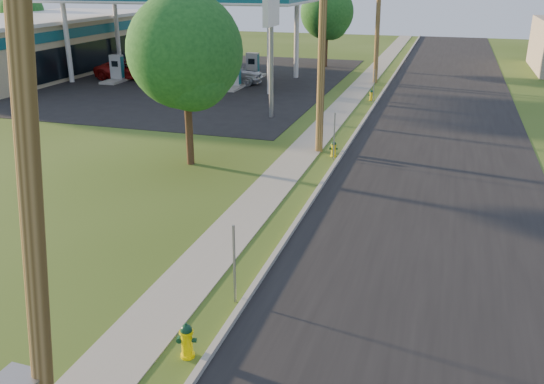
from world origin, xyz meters
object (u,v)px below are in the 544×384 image
object	(u,v)px
hydrant_near	(187,341)
car_silver	(230,73)
fuel_pump_se	(253,69)
tree_lot	(328,15)
fuel_pump_sw	(145,64)
tree_back	(22,14)
fuel_pump_nw	(117,71)
price_pylon	(271,14)
hydrant_mid	(334,149)
tree_verge	(187,56)
fuel_pump_ne	(234,78)
car_red	(130,69)
utility_pole_near	(29,177)
utility_pole_far	(378,13)
utility_pole_mid	(322,36)
hydrant_far	(371,95)

from	to	relation	value
hydrant_near	car_silver	size ratio (longest dim) A/B	0.17
fuel_pump_se	tree_lot	xyz separation A→B (m)	(4.06, 7.26, 3.51)
fuel_pump_sw	tree_back	bearing A→B (deg)	163.35
fuel_pump_nw	fuel_pump_sw	distance (m)	4.00
price_pylon	hydrant_mid	size ratio (longest dim) A/B	9.83
price_pylon	tree_verge	xyz separation A→B (m)	(-0.65, -8.88, -1.05)
fuel_pump_ne	car_red	distance (m)	8.79
utility_pole_near	utility_pole_far	xyz separation A→B (m)	(-0.00, 36.00, 0.00)
price_pylon	fuel_pump_nw	bearing A→B (deg)	151.82
hydrant_mid	fuel_pump_sw	bearing A→B (deg)	136.71
fuel_pump_ne	car_red	bearing A→B (deg)	171.89
utility_pole_mid	hydrant_far	size ratio (longest dim) A/B	14.84
price_pylon	car_red	distance (m)	16.93
tree_verge	utility_pole_mid	bearing A→B (deg)	36.59
fuel_pump_se	car_silver	xyz separation A→B (m)	(-0.85, -2.49, 0.07)
fuel_pump_sw	hydrant_mid	distance (m)	25.65
tree_back	car_silver	bearing A→B (deg)	-16.77
fuel_pump_se	fuel_pump_sw	bearing A→B (deg)	180.00
fuel_pump_nw	fuel_pump_ne	xyz separation A→B (m)	(9.00, 0.00, 0.00)
hydrant_near	car_red	world-z (taller)	car_red
hydrant_near	hydrant_mid	xyz separation A→B (m)	(0.11, 14.47, -0.05)
tree_lot	hydrant_near	distance (m)	39.88
utility_pole_mid	tree_verge	size ratio (longest dim) A/B	1.44
utility_pole_far	car_silver	distance (m)	11.10
car_silver	hydrant_far	bearing A→B (deg)	-109.98
fuel_pump_se	tree_verge	distance (m)	21.16
fuel_pump_nw	price_pylon	world-z (taller)	price_pylon
hydrant_near	hydrant_far	world-z (taller)	hydrant_near
fuel_pump_se	car_silver	world-z (taller)	fuel_pump_se
utility_pole_far	hydrant_near	bearing A→B (deg)	-88.86
hydrant_far	car_silver	xyz separation A→B (m)	(-10.42, 2.88, 0.47)
fuel_pump_nw	car_red	bearing A→B (deg)	76.48
utility_pole_near	fuel_pump_nw	bearing A→B (deg)	120.00
fuel_pump_se	hydrant_mid	bearing A→B (deg)	-61.20
fuel_pump_nw	car_red	xyz separation A→B (m)	(0.30, 1.24, -0.02)
fuel_pump_se	utility_pole_near	bearing A→B (deg)	-75.73
utility_pole_near	hydrant_near	size ratio (longest dim) A/B	11.96
tree_verge	tree_back	size ratio (longest dim) A/B	1.11
utility_pole_near	hydrant_near	distance (m)	5.35
hydrant_far	fuel_pump_nw	bearing A→B (deg)	175.80
price_pylon	car_silver	bearing A→B (deg)	122.98
fuel_pump_se	hydrant_far	bearing A→B (deg)	-29.26
utility_pole_near	fuel_pump_sw	distance (m)	39.52
hydrant_mid	hydrant_far	bearing A→B (deg)	90.43
utility_pole_near	fuel_pump_nw	xyz separation A→B (m)	(-17.90, 31.00, -4.08)
fuel_pump_ne	car_red	size ratio (longest dim) A/B	0.63
tree_lot	tree_back	distance (m)	27.74
utility_pole_mid	price_pylon	size ratio (longest dim) A/B	1.43
fuel_pump_se	tree_back	bearing A→B (deg)	169.54
price_pylon	utility_pole_near	bearing A→B (deg)	-80.58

